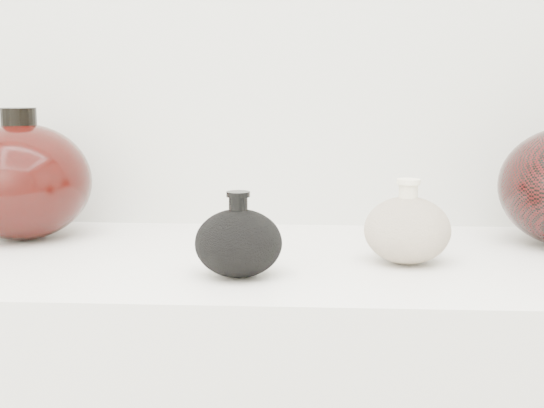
{
  "coord_description": "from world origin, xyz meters",
  "views": [
    {
      "loc": [
        0.05,
        -0.12,
        1.15
      ],
      "look_at": [
        -0.01,
        0.92,
        0.98
      ],
      "focal_mm": 50.0,
      "sensor_mm": 36.0,
      "label": 1
    }
  ],
  "objects": [
    {
      "name": "cream_gourd_vase",
      "position": [
        0.18,
        0.92,
        0.95
      ],
      "size": [
        0.16,
        0.16,
        0.12
      ],
      "color": "beige",
      "rests_on": "display_counter"
    },
    {
      "name": "left_round_pot",
      "position": [
        -0.42,
        1.05,
        0.99
      ],
      "size": [
        0.28,
        0.28,
        0.21
      ],
      "color": "black",
      "rests_on": "display_counter"
    },
    {
      "name": "black_gourd_vase",
      "position": [
        -0.05,
        0.83,
        0.95
      ],
      "size": [
        0.14,
        0.14,
        0.11
      ],
      "color": "black",
      "rests_on": "display_counter"
    }
  ]
}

